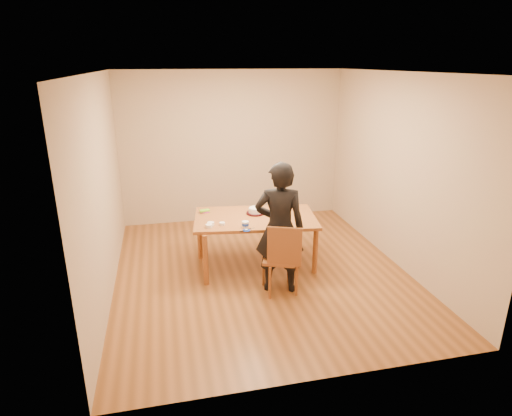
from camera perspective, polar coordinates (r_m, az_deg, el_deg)
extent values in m
cube|color=brown|center=(6.14, 0.66, -8.40)|extent=(4.00, 4.50, 0.00)
cube|color=silver|center=(5.46, 0.77, 17.66)|extent=(4.00, 4.50, 0.00)
cube|color=tan|center=(7.80, -3.12, 8.06)|extent=(4.00, 0.00, 2.70)
cube|color=tan|center=(5.56, -19.80, 2.44)|extent=(0.00, 4.50, 2.70)
cube|color=tan|center=(6.40, 18.48, 4.67)|extent=(0.00, 4.50, 2.70)
cube|color=brown|center=(6.02, -0.10, -1.38)|extent=(1.81, 1.22, 0.04)
cube|color=brown|center=(5.47, 3.21, -6.77)|extent=(0.52, 0.52, 0.04)
cylinder|color=red|center=(6.14, -0.08, -0.67)|extent=(0.26, 0.26, 0.02)
cylinder|color=white|center=(6.12, -0.08, -0.31)|extent=(0.19, 0.19, 0.06)
ellipsoid|color=white|center=(6.11, -0.08, 0.07)|extent=(0.19, 0.19, 0.03)
cylinder|color=white|center=(5.63, -1.43, -2.19)|extent=(0.09, 0.09, 0.08)
cylinder|color=#18359D|center=(5.53, -1.28, -3.00)|extent=(0.10, 0.10, 0.01)
ellipsoid|color=white|center=(5.53, -1.28, -2.87)|extent=(0.04, 0.04, 0.02)
cylinder|color=white|center=(5.73, -6.06, -2.12)|extent=(0.09, 0.09, 0.04)
cylinder|color=white|center=(5.73, -4.53, -2.10)|extent=(0.08, 0.08, 0.04)
cylinder|color=white|center=(5.67, -6.30, -2.38)|extent=(0.09, 0.09, 0.04)
cube|color=#E736A4|center=(6.23, -6.80, -0.52)|extent=(0.12, 0.06, 0.02)
cube|color=green|center=(6.23, -6.85, -0.34)|extent=(0.15, 0.10, 0.02)
cube|color=black|center=(5.54, -1.43, -2.98)|extent=(0.17, 0.09, 0.01)
imported|color=black|center=(5.35, 3.16, -2.69)|extent=(0.71, 0.55, 1.70)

